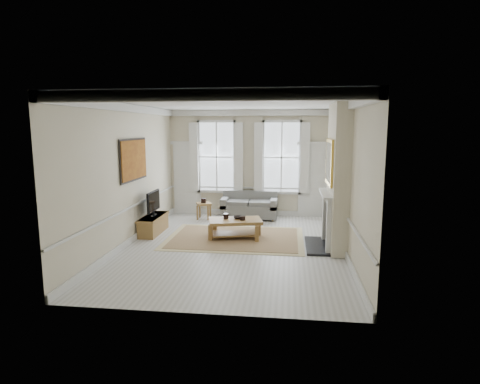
# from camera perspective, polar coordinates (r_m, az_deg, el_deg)

# --- Properties ---
(floor) EXTENTS (7.20, 7.20, 0.00)m
(floor) POSITION_cam_1_polar(r_m,az_deg,el_deg) (9.80, -0.86, -7.70)
(floor) COLOR #B7B5AD
(floor) RESTS_ON ground
(ceiling) EXTENTS (7.20, 7.20, 0.00)m
(ceiling) POSITION_cam_1_polar(r_m,az_deg,el_deg) (9.40, -0.91, 12.55)
(ceiling) COLOR white
(ceiling) RESTS_ON back_wall
(back_wall) EXTENTS (5.20, 0.00, 5.20)m
(back_wall) POSITION_cam_1_polar(r_m,az_deg,el_deg) (13.01, 1.28, 4.11)
(back_wall) COLOR beige
(back_wall) RESTS_ON floor
(left_wall) EXTENTS (0.00, 7.20, 7.20)m
(left_wall) POSITION_cam_1_polar(r_m,az_deg,el_deg) (10.14, -15.62, 2.34)
(left_wall) COLOR beige
(left_wall) RESTS_ON floor
(right_wall) EXTENTS (0.00, 7.20, 7.20)m
(right_wall) POSITION_cam_1_polar(r_m,az_deg,el_deg) (9.46, 14.93, 1.90)
(right_wall) COLOR beige
(right_wall) RESTS_ON floor
(window_left) EXTENTS (1.26, 0.20, 2.20)m
(window_left) POSITION_cam_1_polar(r_m,az_deg,el_deg) (13.09, -3.33, 5.01)
(window_left) COLOR #B2BCC6
(window_left) RESTS_ON back_wall
(window_right) EXTENTS (1.26, 0.20, 2.20)m
(window_right) POSITION_cam_1_polar(r_m,az_deg,el_deg) (12.88, 5.93, 4.91)
(window_right) COLOR #B2BCC6
(window_right) RESTS_ON back_wall
(door_left) EXTENTS (0.90, 0.08, 2.30)m
(door_left) POSITION_cam_1_polar(r_m,az_deg,el_deg) (13.39, -7.51, 1.81)
(door_left) COLOR silver
(door_left) RESTS_ON floor
(door_right) EXTENTS (0.90, 0.08, 2.30)m
(door_right) POSITION_cam_1_polar(r_m,az_deg,el_deg) (12.99, 10.30, 1.52)
(door_right) COLOR silver
(door_right) RESTS_ON floor
(painting) EXTENTS (0.05, 1.66, 1.06)m
(painting) POSITION_cam_1_polar(r_m,az_deg,el_deg) (10.37, -14.86, 4.46)
(painting) COLOR #AA681D
(painting) RESTS_ON left_wall
(chimney_breast) EXTENTS (0.35, 1.70, 3.38)m
(chimney_breast) POSITION_cam_1_polar(r_m,az_deg,el_deg) (9.63, 13.73, 2.08)
(chimney_breast) COLOR beige
(chimney_breast) RESTS_ON floor
(hearth) EXTENTS (0.55, 1.50, 0.05)m
(hearth) POSITION_cam_1_polar(r_m,az_deg,el_deg) (9.93, 10.91, -7.50)
(hearth) COLOR black
(hearth) RESTS_ON floor
(fireplace) EXTENTS (0.21, 1.45, 1.33)m
(fireplace) POSITION_cam_1_polar(r_m,az_deg,el_deg) (9.77, 12.20, -3.53)
(fireplace) COLOR silver
(fireplace) RESTS_ON floor
(mirror) EXTENTS (0.06, 1.26, 1.06)m
(mirror) POSITION_cam_1_polar(r_m,az_deg,el_deg) (9.57, 12.53, 4.19)
(mirror) COLOR gold
(mirror) RESTS_ON chimney_breast
(sofa) EXTENTS (1.75, 0.85, 0.84)m
(sofa) POSITION_cam_1_polar(r_m,az_deg,el_deg) (12.71, 1.35, -2.15)
(sofa) COLOR slate
(sofa) RESTS_ON floor
(side_table) EXTENTS (0.55, 0.55, 0.51)m
(side_table) POSITION_cam_1_polar(r_m,az_deg,el_deg) (12.62, -5.17, -2.01)
(side_table) COLOR brown
(side_table) RESTS_ON floor
(rug) EXTENTS (3.50, 2.60, 0.02)m
(rug) POSITION_cam_1_polar(r_m,az_deg,el_deg) (10.46, -0.69, -6.54)
(rug) COLOR #94714C
(rug) RESTS_ON floor
(coffee_table) EXTENTS (1.48, 1.07, 0.50)m
(coffee_table) POSITION_cam_1_polar(r_m,az_deg,el_deg) (10.36, -0.69, -4.37)
(coffee_table) COLOR brown
(coffee_table) RESTS_ON rug
(ceramic_pot_a) EXTENTS (0.14, 0.14, 0.14)m
(ceramic_pot_a) POSITION_cam_1_polar(r_m,az_deg,el_deg) (10.41, -2.02, -3.45)
(ceramic_pot_a) COLOR black
(ceramic_pot_a) RESTS_ON coffee_table
(ceramic_pot_b) EXTENTS (0.14, 0.14, 0.10)m
(ceramic_pot_b) POSITION_cam_1_polar(r_m,az_deg,el_deg) (10.26, 0.38, -3.74)
(ceramic_pot_b) COLOR black
(ceramic_pot_b) RESTS_ON coffee_table
(bowl) EXTENTS (0.30, 0.30, 0.06)m
(bowl) POSITION_cam_1_polar(r_m,az_deg,el_deg) (10.43, -0.35, -3.64)
(bowl) COLOR black
(bowl) RESTS_ON coffee_table
(tv_stand) EXTENTS (0.43, 1.34, 0.48)m
(tv_stand) POSITION_cam_1_polar(r_m,az_deg,el_deg) (11.17, -12.21, -4.53)
(tv_stand) COLOR brown
(tv_stand) RESTS_ON floor
(tv) EXTENTS (0.08, 0.90, 0.68)m
(tv) POSITION_cam_1_polar(r_m,az_deg,el_deg) (11.03, -12.21, -1.33)
(tv) COLOR black
(tv) RESTS_ON tv_stand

